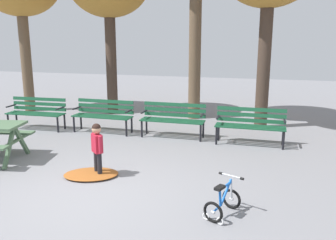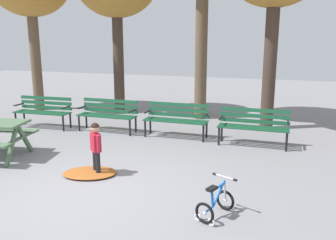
{
  "view_description": "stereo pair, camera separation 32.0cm",
  "coord_description": "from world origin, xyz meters",
  "px_view_note": "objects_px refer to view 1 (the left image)",
  "views": [
    {
      "loc": [
        2.7,
        -4.67,
        2.43
      ],
      "look_at": [
        0.78,
        1.98,
        0.85
      ],
      "focal_mm": 38.17,
      "sensor_mm": 36.0,
      "label": 1
    },
    {
      "loc": [
        3.0,
        -4.57,
        2.43
      ],
      "look_at": [
        0.78,
        1.98,
        0.85
      ],
      "focal_mm": 38.17,
      "sensor_mm": 36.0,
      "label": 2
    }
  ],
  "objects_px": {
    "park_bench_right": "(173,117)",
    "kids_bicycle": "(223,202)",
    "park_bench_far_left": "(37,110)",
    "park_bench_left": "(104,113)",
    "child_standing": "(97,146)",
    "park_bench_far_right": "(250,123)"
  },
  "relations": [
    {
      "from": "park_bench_left",
      "to": "park_bench_far_right",
      "type": "xyz_separation_m",
      "value": [
        3.8,
        -0.07,
        0.0
      ]
    },
    {
      "from": "park_bench_left",
      "to": "park_bench_right",
      "type": "bearing_deg",
      "value": 1.21
    },
    {
      "from": "park_bench_far_right",
      "to": "child_standing",
      "type": "distance_m",
      "value": 3.76
    },
    {
      "from": "park_bench_right",
      "to": "kids_bicycle",
      "type": "height_order",
      "value": "park_bench_right"
    },
    {
      "from": "park_bench_far_left",
      "to": "park_bench_left",
      "type": "xyz_separation_m",
      "value": [
        1.91,
        0.18,
        0.0
      ]
    },
    {
      "from": "park_bench_far_left",
      "to": "child_standing",
      "type": "relative_size",
      "value": 1.66
    },
    {
      "from": "park_bench_far_left",
      "to": "park_bench_left",
      "type": "distance_m",
      "value": 1.91
    },
    {
      "from": "park_bench_far_left",
      "to": "kids_bicycle",
      "type": "xyz_separation_m",
      "value": [
        5.56,
        -3.57,
        -0.31
      ]
    },
    {
      "from": "park_bench_far_left",
      "to": "park_bench_right",
      "type": "distance_m",
      "value": 3.81
    },
    {
      "from": "park_bench_left",
      "to": "park_bench_far_right",
      "type": "distance_m",
      "value": 3.8
    },
    {
      "from": "kids_bicycle",
      "to": "park_bench_far_right",
      "type": "bearing_deg",
      "value": 87.71
    },
    {
      "from": "park_bench_left",
      "to": "child_standing",
      "type": "height_order",
      "value": "child_standing"
    },
    {
      "from": "child_standing",
      "to": "kids_bicycle",
      "type": "relative_size",
      "value": 1.54
    },
    {
      "from": "park_bench_left",
      "to": "child_standing",
      "type": "distance_m",
      "value": 3.15
    },
    {
      "from": "park_bench_far_left",
      "to": "park_bench_left",
      "type": "bearing_deg",
      "value": 5.52
    },
    {
      "from": "child_standing",
      "to": "kids_bicycle",
      "type": "height_order",
      "value": "child_standing"
    },
    {
      "from": "park_bench_far_left",
      "to": "park_bench_far_right",
      "type": "xyz_separation_m",
      "value": [
        5.7,
        0.11,
        0.0
      ]
    },
    {
      "from": "park_bench_left",
      "to": "park_bench_right",
      "type": "height_order",
      "value": "same"
    },
    {
      "from": "park_bench_right",
      "to": "kids_bicycle",
      "type": "relative_size",
      "value": 2.54
    },
    {
      "from": "park_bench_far_left",
      "to": "park_bench_left",
      "type": "relative_size",
      "value": 1.01
    },
    {
      "from": "park_bench_far_left",
      "to": "park_bench_right",
      "type": "xyz_separation_m",
      "value": [
        3.8,
        0.22,
        0.0
      ]
    },
    {
      "from": "kids_bicycle",
      "to": "park_bench_far_left",
      "type": "bearing_deg",
      "value": 147.31
    }
  ]
}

